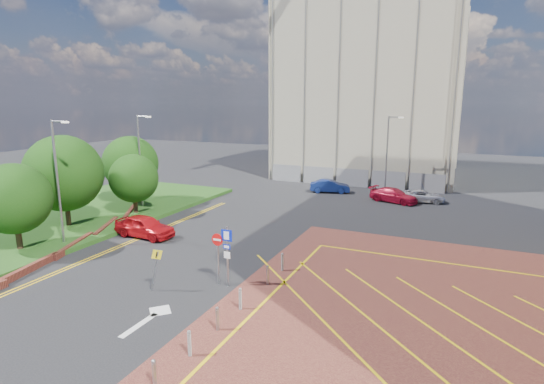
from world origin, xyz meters
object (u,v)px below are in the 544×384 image
Objects in this scene: tree_a at (14,199)px; car_blue_back at (330,186)px; tree_d at (130,164)px; lamp_back at (388,152)px; tree_b at (64,173)px; lamp_left_near at (58,177)px; warning_sign at (156,265)px; lamp_left_far at (140,157)px; car_silver_back at (422,196)px; car_red_back at (394,195)px; tree_c at (134,178)px; sign_cluster at (224,250)px; car_red_left at (145,226)px.

car_blue_back is (12.67, 25.78, -2.82)m from tree_a.
lamp_back reaches higher than tree_d.
tree_b is 0.84× the size of lamp_left_near.
lamp_back is at bearing 77.40° from warning_sign.
lamp_left_far is 26.23m from car_silver_back.
lamp_left_near is at bearing -44.25° from tree_b.
tree_d is at bearing 105.46° from car_silver_back.
lamp_left_near reaches higher than car_red_back.
tree_c is 4.30m from tree_d.
car_blue_back is (-1.62, 24.79, -1.27)m from sign_cluster.
lamp_left_far is at bearing 44.32° from car_red_left.
tree_d is 0.76× the size of lamp_back.
car_blue_back is at bearing 92.73° from car_red_back.
tree_b is at bearing 155.17° from warning_sign.
lamp_back reaches higher than sign_cluster.
tree_b is 25.40m from car_blue_back.
warning_sign is at bearing -102.60° from lamp_back.
sign_cluster is 1.42× the size of warning_sign.
tree_a is at bearing -176.06° from sign_cluster.
tree_c is 0.81× the size of tree_d.
car_red_left is (-13.08, -22.18, -3.59)m from lamp_back.
warning_sign is 0.49× the size of car_red_back.
tree_b is 1.11× the size of tree_d.
lamp_back is (17.58, 18.00, 1.17)m from tree_c.
warning_sign is 26.86m from car_blue_back.
tree_b is 2.11× the size of sign_cluster.
tree_a reaches higher than car_silver_back.
tree_c is at bearing 68.20° from tree_b.
tree_d is 27.47m from car_silver_back.
lamp_back is at bearing 40.86° from lamp_left_far.
tree_c is at bearing -45.00° from tree_d.
car_blue_back is 7.04m from car_red_back.
sign_cluster is 0.76× the size of car_silver_back.
car_silver_back is at bearing 72.40° from sign_cluster.
tree_a is at bearing -128.30° from lamp_left_near.
tree_a is at bearing 158.37° from car_red_back.
tree_a reaches higher than car_red_left.
car_silver_back is (7.65, 24.10, -1.37)m from sign_cluster.
lamp_left_near reaches higher than warning_sign.
car_red_left is (3.42, 3.82, -3.89)m from lamp_left_near.
car_red_left is at bearing -48.76° from lamp_left_far.
tree_d is 24.78m from car_red_back.
lamp_left_far reaches higher than tree_a.
tree_d is 1.35× the size of car_red_left.
tree_d reaches higher than car_red_left.
lamp_left_near is 6.44m from car_red_left.
car_red_back is at bearing 72.50° from warning_sign.
sign_cluster is at bearing -36.82° from lamp_left_far.
lamp_left_far is at bearing 109.48° from car_silver_back.
car_red_back is at bearing 31.07° from lamp_left_far.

